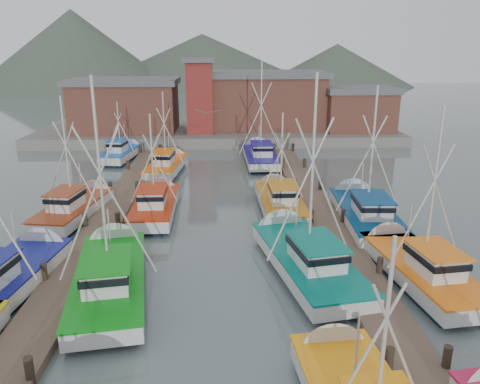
{
  "coord_description": "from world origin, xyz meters",
  "views": [
    {
      "loc": [
        0.39,
        -22.22,
        10.85
      ],
      "look_at": [
        1.5,
        4.45,
        2.6
      ],
      "focal_mm": 35.0,
      "sensor_mm": 36.0,
      "label": 1
    }
  ],
  "objects_px": {
    "lookout_tower": "(200,96)",
    "boat_12": "(168,165)",
    "boat_4": "(111,275)",
    "boat_8": "(156,204)"
  },
  "relations": [
    {
      "from": "boat_12",
      "to": "boat_8",
      "type": "bearing_deg",
      "value": -81.89
    },
    {
      "from": "boat_4",
      "to": "boat_12",
      "type": "relative_size",
      "value": 1.28
    },
    {
      "from": "lookout_tower",
      "to": "boat_4",
      "type": "xyz_separation_m",
      "value": [
        -2.83,
        -35.26,
        -4.86
      ]
    },
    {
      "from": "boat_4",
      "to": "boat_12",
      "type": "height_order",
      "value": "boat_4"
    },
    {
      "from": "lookout_tower",
      "to": "boat_12",
      "type": "relative_size",
      "value": 1.01
    },
    {
      "from": "boat_8",
      "to": "boat_12",
      "type": "height_order",
      "value": "boat_12"
    },
    {
      "from": "boat_4",
      "to": "boat_8",
      "type": "distance_m",
      "value": 10.41
    },
    {
      "from": "boat_12",
      "to": "boat_4",
      "type": "bearing_deg",
      "value": -84.89
    },
    {
      "from": "boat_8",
      "to": "lookout_tower",
      "type": "bearing_deg",
      "value": 84.53
    },
    {
      "from": "lookout_tower",
      "to": "boat_4",
      "type": "height_order",
      "value": "boat_4"
    }
  ]
}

